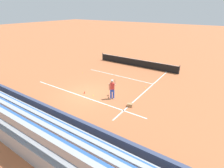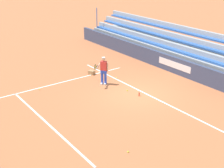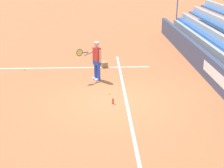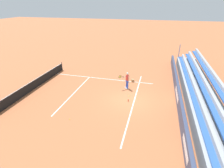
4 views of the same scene
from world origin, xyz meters
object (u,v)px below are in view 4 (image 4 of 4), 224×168
at_px(ball_box_cardboard, 133,80).
at_px(tennis_ball_on_baseline, 69,119).
at_px(tennis_net, 35,84).
at_px(water_bottle, 128,100).
at_px(tennis_player, 127,80).
at_px(tennis_ball_near_player, 139,88).
at_px(tennis_ball_toward_net, 129,96).
at_px(tennis_ball_midcourt, 99,79).

bearing_deg(ball_box_cardboard, tennis_ball_on_baseline, 156.36).
bearing_deg(tennis_net, water_bottle, -91.53).
distance_m(tennis_player, tennis_ball_on_baseline, 7.28).
distance_m(tennis_ball_near_player, tennis_ball_toward_net, 2.10).
xyz_separation_m(tennis_ball_near_player, tennis_ball_on_baseline, (-6.75, 4.50, 0.00)).
relative_size(ball_box_cardboard, water_bottle, 1.82).
bearing_deg(tennis_ball_midcourt, tennis_ball_on_baseline, -178.28).
bearing_deg(tennis_player, tennis_ball_near_player, -75.56).
xyz_separation_m(tennis_ball_midcourt, tennis_net, (-3.82, 5.70, 0.46)).
height_order(tennis_ball_on_baseline, water_bottle, water_bottle).
relative_size(tennis_ball_midcourt, water_bottle, 0.30).
bearing_deg(tennis_ball_midcourt, tennis_ball_near_player, -103.86).
distance_m(tennis_ball_on_baseline, tennis_ball_toward_net, 6.10).
bearing_deg(tennis_ball_toward_net, water_bottle, -173.75).
relative_size(tennis_player, ball_box_cardboard, 4.29).
xyz_separation_m(ball_box_cardboard, water_bottle, (-4.47, -0.27, -0.02)).
bearing_deg(ball_box_cardboard, tennis_ball_toward_net, -177.24).
xyz_separation_m(tennis_ball_on_baseline, water_bottle, (3.83, -3.91, 0.08)).
relative_size(tennis_ball_on_baseline, tennis_net, 0.01).
bearing_deg(tennis_player, tennis_ball_toward_net, -163.13).
distance_m(ball_box_cardboard, tennis_ball_on_baseline, 9.07).
distance_m(tennis_ball_on_baseline, tennis_ball_midcourt, 7.92).
height_order(tennis_ball_midcourt, tennis_net, tennis_net).
distance_m(tennis_ball_near_player, tennis_ball_midcourt, 4.88).
relative_size(tennis_ball_midcourt, tennis_net, 0.01).
distance_m(ball_box_cardboard, tennis_ball_midcourt, 3.89).
bearing_deg(water_bottle, tennis_ball_toward_net, 6.25).
height_order(ball_box_cardboard, water_bottle, ball_box_cardboard).
distance_m(tennis_ball_midcourt, tennis_net, 6.88).
distance_m(tennis_player, tennis_ball_toward_net, 1.95).
bearing_deg(tennis_ball_toward_net, ball_box_cardboard, 2.76).
bearing_deg(tennis_ball_toward_net, tennis_net, 93.93).
distance_m(ball_box_cardboard, tennis_ball_near_player, 1.79).
relative_size(tennis_player, tennis_ball_midcourt, 25.98).
bearing_deg(tennis_net, tennis_ball_toward_net, -86.07).
height_order(ball_box_cardboard, tennis_ball_on_baseline, ball_box_cardboard).
relative_size(tennis_ball_toward_net, tennis_net, 0.01).
relative_size(tennis_ball_near_player, tennis_net, 0.01).
height_order(ball_box_cardboard, tennis_ball_near_player, ball_box_cardboard).
distance_m(tennis_ball_near_player, water_bottle, 2.97).
bearing_deg(tennis_ball_near_player, tennis_net, 104.24).
height_order(tennis_ball_midcourt, tennis_ball_toward_net, same).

